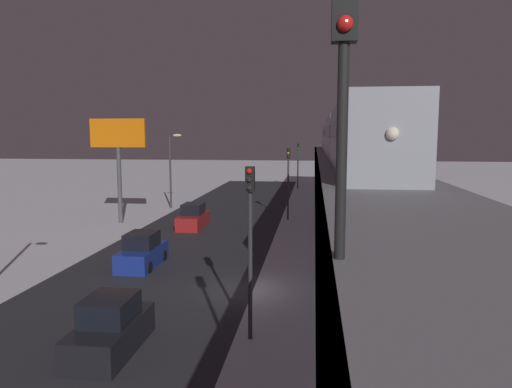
{
  "coord_description": "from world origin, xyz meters",
  "views": [
    {
      "loc": [
        -3.7,
        22.13,
        7.5
      ],
      "look_at": [
        1.32,
        -18.82,
        2.38
      ],
      "focal_mm": 33.25,
      "sensor_mm": 36.0,
      "label": 1
    }
  ],
  "objects_px": {
    "sedan_blue": "(142,253)",
    "commercial_billboard": "(118,143)",
    "traffic_light_far": "(298,159)",
    "traffic_light_mid": "(288,173)",
    "rail_signal": "(344,70)",
    "sedan_red": "(193,218)",
    "subway_train": "(343,136)",
    "traffic_light_near": "(250,228)",
    "sedan_black": "(111,329)"
  },
  "relations": [
    {
      "from": "subway_train",
      "to": "sedan_black",
      "type": "height_order",
      "value": "subway_train"
    },
    {
      "from": "traffic_light_far",
      "to": "sedan_black",
      "type": "bearing_deg",
      "value": 84.85
    },
    {
      "from": "sedan_blue",
      "to": "traffic_light_near",
      "type": "distance_m",
      "value": 12.2
    },
    {
      "from": "traffic_light_near",
      "to": "traffic_light_mid",
      "type": "height_order",
      "value": "same"
    },
    {
      "from": "sedan_red",
      "to": "commercial_billboard",
      "type": "height_order",
      "value": "commercial_billboard"
    },
    {
      "from": "rail_signal",
      "to": "subway_train",
      "type": "bearing_deg",
      "value": -93.35
    },
    {
      "from": "rail_signal",
      "to": "sedan_red",
      "type": "bearing_deg",
      "value": -71.54
    },
    {
      "from": "subway_train",
      "to": "traffic_light_mid",
      "type": "relative_size",
      "value": 8.67
    },
    {
      "from": "sedan_red",
      "to": "traffic_light_near",
      "type": "relative_size",
      "value": 0.71
    },
    {
      "from": "rail_signal",
      "to": "traffic_light_mid",
      "type": "relative_size",
      "value": 0.62
    },
    {
      "from": "sedan_black",
      "to": "rail_signal",
      "type": "bearing_deg",
      "value": -47.94
    },
    {
      "from": "commercial_billboard",
      "to": "subway_train",
      "type": "bearing_deg",
      "value": -164.46
    },
    {
      "from": "subway_train",
      "to": "traffic_light_mid",
      "type": "distance_m",
      "value": 6.12
    },
    {
      "from": "traffic_light_near",
      "to": "commercial_billboard",
      "type": "distance_m",
      "value": 26.22
    },
    {
      "from": "traffic_light_mid",
      "to": "traffic_light_far",
      "type": "xyz_separation_m",
      "value": [
        0.0,
        -25.27,
        0.0
      ]
    },
    {
      "from": "sedan_black",
      "to": "traffic_light_mid",
      "type": "xyz_separation_m",
      "value": [
        -4.7,
        -26.86,
        3.4
      ]
    },
    {
      "from": "traffic_light_mid",
      "to": "sedan_red",
      "type": "bearing_deg",
      "value": 31.51
    },
    {
      "from": "rail_signal",
      "to": "sedan_red",
      "type": "height_order",
      "value": "rail_signal"
    },
    {
      "from": "subway_train",
      "to": "traffic_light_far",
      "type": "relative_size",
      "value": 8.67
    },
    {
      "from": "rail_signal",
      "to": "sedan_blue",
      "type": "bearing_deg",
      "value": -61.56
    },
    {
      "from": "traffic_light_mid",
      "to": "traffic_light_far",
      "type": "height_order",
      "value": "same"
    },
    {
      "from": "rail_signal",
      "to": "traffic_light_near",
      "type": "bearing_deg",
      "value": -74.78
    },
    {
      "from": "sedan_blue",
      "to": "traffic_light_mid",
      "type": "xyz_separation_m",
      "value": [
        -7.5,
        -16.27,
        3.41
      ]
    },
    {
      "from": "sedan_black",
      "to": "subway_train",
      "type": "bearing_deg",
      "value": 71.7
    },
    {
      "from": "sedan_blue",
      "to": "sedan_red",
      "type": "distance_m",
      "value": 11.67
    },
    {
      "from": "rail_signal",
      "to": "commercial_billboard",
      "type": "xyz_separation_m",
      "value": [
        16.87,
        -31.62,
        -1.59
      ]
    },
    {
      "from": "rail_signal",
      "to": "sedan_black",
      "type": "distance_m",
      "value": 13.36
    },
    {
      "from": "subway_train",
      "to": "sedan_blue",
      "type": "distance_m",
      "value": 22.94
    },
    {
      "from": "sedan_blue",
      "to": "commercial_billboard",
      "type": "relative_size",
      "value": 0.47
    },
    {
      "from": "subway_train",
      "to": "traffic_light_near",
      "type": "height_order",
      "value": "subway_train"
    },
    {
      "from": "sedan_red",
      "to": "traffic_light_mid",
      "type": "relative_size",
      "value": 0.71
    },
    {
      "from": "commercial_billboard",
      "to": "traffic_light_mid",
      "type": "bearing_deg",
      "value": -166.57
    },
    {
      "from": "sedan_red",
      "to": "traffic_light_near",
      "type": "distance_m",
      "value": 22.25
    },
    {
      "from": "subway_train",
      "to": "traffic_light_far",
      "type": "xyz_separation_m",
      "value": [
        4.81,
        -23.37,
        -3.28
      ]
    },
    {
      "from": "subway_train",
      "to": "commercial_billboard",
      "type": "height_order",
      "value": "subway_train"
    },
    {
      "from": "subway_train",
      "to": "commercial_billboard",
      "type": "distance_m",
      "value": 19.76
    },
    {
      "from": "rail_signal",
      "to": "traffic_light_near",
      "type": "relative_size",
      "value": 0.62
    },
    {
      "from": "traffic_light_mid",
      "to": "sedan_black",
      "type": "bearing_deg",
      "value": 80.08
    },
    {
      "from": "sedan_red",
      "to": "traffic_light_far",
      "type": "relative_size",
      "value": 0.71
    },
    {
      "from": "sedan_black",
      "to": "commercial_billboard",
      "type": "distance_m",
      "value": 26.03
    },
    {
      "from": "subway_train",
      "to": "commercial_billboard",
      "type": "relative_size",
      "value": 6.23
    },
    {
      "from": "sedan_blue",
      "to": "traffic_light_far",
      "type": "height_order",
      "value": "traffic_light_far"
    },
    {
      "from": "rail_signal",
      "to": "commercial_billboard",
      "type": "bearing_deg",
      "value": -61.92
    },
    {
      "from": "sedan_black",
      "to": "commercial_billboard",
      "type": "bearing_deg",
      "value": 112.08
    },
    {
      "from": "rail_signal",
      "to": "sedan_black",
      "type": "height_order",
      "value": "rail_signal"
    },
    {
      "from": "rail_signal",
      "to": "commercial_billboard",
      "type": "height_order",
      "value": "rail_signal"
    },
    {
      "from": "sedan_red",
      "to": "commercial_billboard",
      "type": "xyz_separation_m",
      "value": [
        6.72,
        -1.2,
        6.03
      ]
    },
    {
      "from": "rail_signal",
      "to": "sedan_red",
      "type": "relative_size",
      "value": 0.88
    },
    {
      "from": "sedan_blue",
      "to": "traffic_light_far",
      "type": "distance_m",
      "value": 42.35
    },
    {
      "from": "traffic_light_near",
      "to": "sedan_black",
      "type": "bearing_deg",
      "value": 18.75
    }
  ]
}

